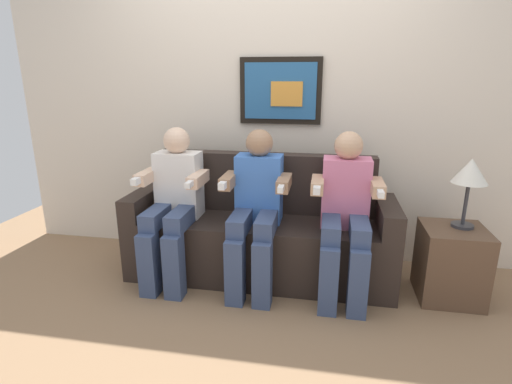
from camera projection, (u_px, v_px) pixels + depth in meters
name	position (u px, v px, depth m)	size (l,w,h in m)	color
ground_plane	(252.00, 294.00, 2.75)	(5.64, 5.64, 0.00)	#8C6B4C
back_wall_assembly	(270.00, 97.00, 3.10)	(4.34, 0.10, 2.60)	beige
couch	(260.00, 235.00, 2.97)	(1.94, 0.58, 0.90)	#2D231E
person_on_left	(174.00, 200.00, 2.83)	(0.46, 0.56, 1.11)	white
person_in_middle	(256.00, 205.00, 2.73)	(0.46, 0.56, 1.11)	#3F72CC
person_on_right	(345.00, 210.00, 2.62)	(0.46, 0.56, 1.11)	pink
side_table_right	(451.00, 263.00, 2.66)	(0.40, 0.40, 0.50)	brown
table_lamp	(470.00, 174.00, 2.51)	(0.22, 0.22, 0.46)	#333338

